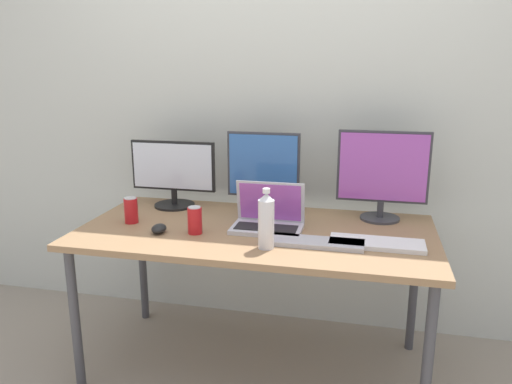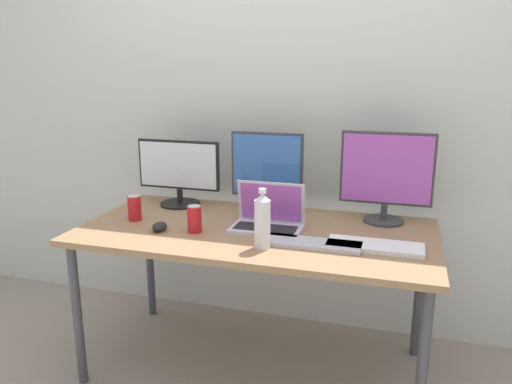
{
  "view_description": "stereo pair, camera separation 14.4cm",
  "coord_description": "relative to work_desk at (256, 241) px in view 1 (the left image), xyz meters",
  "views": [
    {
      "loc": [
        0.5,
        -2.18,
        1.5
      ],
      "look_at": [
        0.0,
        0.0,
        0.92
      ],
      "focal_mm": 35.0,
      "sensor_mm": 36.0,
      "label": 1
    },
    {
      "loc": [
        0.64,
        -2.14,
        1.5
      ],
      "look_at": [
        0.0,
        0.0,
        0.92
      ],
      "focal_mm": 35.0,
      "sensor_mm": 36.0,
      "label": 2
    }
  ],
  "objects": [
    {
      "name": "laptop_silver",
      "position": [
        0.05,
        0.02,
        0.11
      ],
      "size": [
        0.33,
        0.21,
        0.22
      ],
      "color": "silver",
      "rests_on": "work_desk"
    },
    {
      "name": "monitor_right",
      "position": [
        0.57,
        0.28,
        0.3
      ],
      "size": [
        0.44,
        0.2,
        0.44
      ],
      "color": "#38383D",
      "rests_on": "work_desk"
    },
    {
      "name": "ground_plane",
      "position": [
        0.0,
        0.0,
        -0.68
      ],
      "size": [
        16.0,
        16.0,
        0.0
      ],
      "primitive_type": "plane",
      "color": "gray"
    },
    {
      "name": "soda_can_near_keyboard",
      "position": [
        -0.62,
        -0.04,
        0.12
      ],
      "size": [
        0.07,
        0.07,
        0.13
      ],
      "color": "red",
      "rests_on": "work_desk"
    },
    {
      "name": "water_bottle",
      "position": [
        0.1,
        -0.23,
        0.18
      ],
      "size": [
        0.07,
        0.07,
        0.26
      ],
      "color": "silver",
      "rests_on": "work_desk"
    },
    {
      "name": "wall_back",
      "position": [
        0.0,
        0.59,
        0.62
      ],
      "size": [
        7.0,
        0.08,
        2.6
      ],
      "primitive_type": "cube",
      "color": "silver",
      "rests_on": "ground"
    },
    {
      "name": "work_desk",
      "position": [
        0.0,
        0.0,
        0.0
      ],
      "size": [
        1.66,
        0.82,
        0.74
      ],
      "color": "#424247",
      "rests_on": "ground"
    },
    {
      "name": "mouse_by_keyboard",
      "position": [
        -0.42,
        -0.15,
        0.08
      ],
      "size": [
        0.08,
        0.1,
        0.04
      ],
      "primitive_type": "ellipsoid",
      "rotation": [
        0.0,
        0.0,
        0.13
      ],
      "color": "black",
      "rests_on": "work_desk"
    },
    {
      "name": "monitor_center",
      "position": [
        -0.03,
        0.28,
        0.27
      ],
      "size": [
        0.38,
        0.21,
        0.42
      ],
      "color": "#38383D",
      "rests_on": "work_desk"
    },
    {
      "name": "keyboard_main",
      "position": [
        0.55,
        -0.1,
        0.07
      ],
      "size": [
        0.4,
        0.15,
        0.02
      ],
      "primitive_type": "cube",
      "rotation": [
        0.0,
        0.0,
        -0.01
      ],
      "color": "white",
      "rests_on": "work_desk"
    },
    {
      "name": "soda_can_by_laptop",
      "position": [
        -0.26,
        -0.12,
        0.12
      ],
      "size": [
        0.07,
        0.07,
        0.13
      ],
      "color": "red",
      "rests_on": "work_desk"
    },
    {
      "name": "monitor_left",
      "position": [
        -0.52,
        0.28,
        0.25
      ],
      "size": [
        0.46,
        0.22,
        0.36
      ],
      "color": "black",
      "rests_on": "work_desk"
    },
    {
      "name": "keyboard_aux",
      "position": [
        0.3,
        -0.15,
        0.07
      ],
      "size": [
        0.41,
        0.13,
        0.02
      ],
      "primitive_type": "cube",
      "rotation": [
        0.0,
        0.0,
        0.0
      ],
      "color": "#B2B2B7",
      "rests_on": "work_desk"
    }
  ]
}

